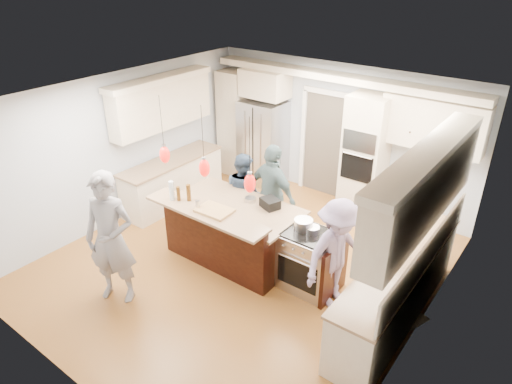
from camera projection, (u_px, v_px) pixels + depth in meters
ground_plane at (243, 263)px, 7.38m from camera, size 6.00×6.00×0.00m
room_shell at (241, 160)px, 6.55m from camera, size 5.54×6.04×2.72m
refrigerator at (263, 143)px, 9.67m from camera, size 0.90×0.70×1.80m
oven_column at (365, 157)px, 8.34m from camera, size 0.72×0.69×2.30m
back_upper_cabinets at (300, 113)px, 8.97m from camera, size 5.30×0.61×2.54m
right_counter_run at (407, 253)px, 5.80m from camera, size 0.64×3.10×2.51m
left_cabinets at (169, 153)px, 8.78m from camera, size 0.64×2.30×2.51m
kitchen_island at (233, 231)px, 7.35m from camera, size 2.10×1.46×1.12m
island_range at (311, 261)px, 6.66m from camera, size 0.82×0.71×0.92m
pendant_lights at (204, 168)px, 6.33m from camera, size 1.75×0.15×1.03m
person_bar_end at (111, 239)px, 6.23m from camera, size 0.85×0.73×1.97m
person_far_left at (244, 193)px, 8.00m from camera, size 0.84×0.74×1.46m
person_far_right at (273, 195)px, 7.60m from camera, size 1.10×0.64×1.76m
person_range_side at (337, 254)px, 6.20m from camera, size 0.91×1.19×1.63m
floor_rug at (389, 319)px, 6.24m from camera, size 0.91×1.08×0.01m
water_bottle at (172, 191)px, 6.87m from camera, size 0.08×0.08×0.31m
beer_bottle_a at (189, 193)px, 6.86m from camera, size 0.09×0.09×0.27m
beer_bottle_b at (172, 191)px, 6.91m from camera, size 0.09×0.09×0.27m
beer_bottle_c at (178, 194)px, 6.87m from camera, size 0.06×0.06×0.23m
drink_can at (198, 205)px, 6.67m from camera, size 0.09×0.09×0.13m
cutting_board at (214, 211)px, 6.61m from camera, size 0.53×0.39×0.04m
pot_large at (303, 224)px, 6.53m from camera, size 0.27×0.27×0.16m
pot_small at (313, 230)px, 6.45m from camera, size 0.20×0.20×0.10m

